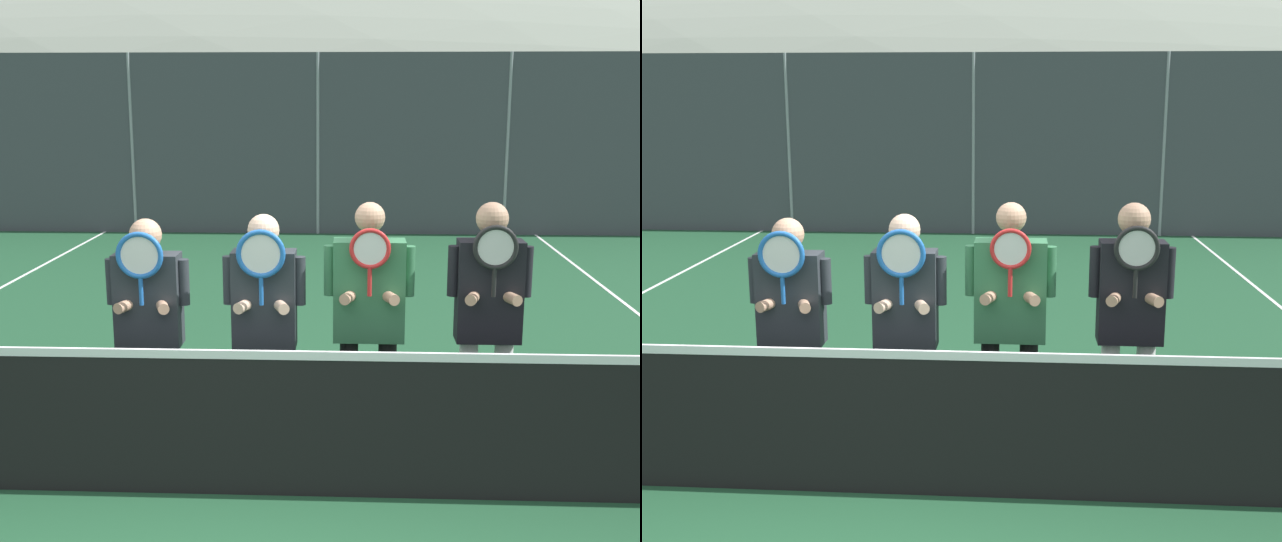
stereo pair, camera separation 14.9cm
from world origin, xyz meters
TOP-DOWN VIEW (x-y plane):
  - ground_plane at (0.00, 0.00)m, footprint 120.00×120.00m
  - hill_distant at (0.00, 49.76)m, footprint 96.52×53.62m
  - clubhouse_building at (1.54, 19.53)m, footprint 17.43×5.50m
  - fence_back at (-0.00, 10.38)m, footprint 21.29×0.06m
  - tennis_net at (0.00, 0.00)m, footprint 11.16×0.09m
  - player_leftmost at (-0.74, 0.58)m, footprint 0.59×0.34m
  - player_center_left at (0.10, 0.50)m, footprint 0.57×0.34m
  - player_center_right at (0.82, 0.58)m, footprint 0.63×0.34m
  - player_rightmost at (1.65, 0.59)m, footprint 0.58×0.34m
  - car_far_left at (-6.00, 13.15)m, footprint 4.14×1.99m
  - car_left_of_center at (-1.26, 13.49)m, footprint 4.06×1.92m
  - car_center at (3.50, 13.44)m, footprint 4.16×1.94m

SIDE VIEW (x-z plane):
  - ground_plane at x=0.00m, z-range 0.00..0.00m
  - hill_distant at x=0.00m, z-range -9.38..9.38m
  - tennis_net at x=0.00m, z-range -0.03..1.06m
  - car_center at x=3.50m, z-range 0.02..1.72m
  - car_far_left at x=-6.00m, z-range 0.02..1.76m
  - car_left_of_center at x=-1.26m, z-range 0.01..1.85m
  - player_leftmost at x=-0.74m, z-range 0.18..1.93m
  - player_center_left at x=0.10m, z-range 0.17..1.97m
  - player_center_right at x=0.82m, z-range 0.17..2.04m
  - player_rightmost at x=1.65m, z-range 0.18..2.05m
  - clubhouse_building at x=1.54m, z-range 0.02..3.21m
  - fence_back at x=0.00m, z-range 0.00..3.38m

